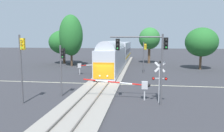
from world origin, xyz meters
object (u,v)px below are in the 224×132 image
crossing_signal_mast (160,77)px  crossing_gate_far (84,66)px  traffic_signal_median (62,62)px  traffic_signal_far_side (144,52)px  pine_left_background (64,42)px  commuter_train (119,53)px  maple_right_background (201,42)px  crossing_gate_near (136,85)px  elm_centre_background (149,39)px  traffic_signal_near_right (147,52)px  oak_behind_train (71,35)px  traffic_signal_near_left (22,58)px

crossing_signal_mast → crossing_gate_far: bearing=127.4°
crossing_signal_mast → traffic_signal_median: bearing=174.1°
crossing_signal_mast → traffic_signal_far_side: bearing=93.7°
pine_left_background → commuter_train: bearing=-9.8°
commuter_train → crossing_signal_mast: size_ratio=10.64×
crossing_signal_mast → maple_right_background: (9.63, 23.06, 2.82)m
crossing_gate_near → elm_centre_background: size_ratio=0.76×
elm_centre_background → traffic_signal_median: bearing=-107.3°
elm_centre_background → pine_left_background: 20.27m
pine_left_background → maple_right_background: (29.32, -5.78, 0.14)m
crossing_gate_far → traffic_signal_near_right: 17.99m
crossing_gate_near → oak_behind_train: 28.30m
crossing_gate_far → traffic_signal_near_right: traffic_signal_near_right is taller
commuter_train → traffic_signal_near_right: (5.27, -27.23, 1.88)m
elm_centre_background → pine_left_background: bearing=-170.5°
pine_left_background → traffic_signal_near_left: bearing=-75.9°
traffic_signal_near_right → traffic_signal_far_side: size_ratio=1.17×
crossing_gate_far → pine_left_background: (-8.87, 14.70, 3.60)m
traffic_signal_near_right → elm_centre_background: bearing=87.5°
commuter_train → crossing_gate_near: commuter_train is taller
crossing_signal_mast → traffic_signal_near_left: bearing=-171.4°
commuter_train → traffic_signal_median: bearing=-96.7°
traffic_signal_far_side → crossing_gate_near: bearing=-93.5°
maple_right_background → pine_left_background: bearing=168.8°
traffic_signal_near_right → crossing_signal_mast: bearing=31.1°
traffic_signal_median → traffic_signal_near_right: traffic_signal_near_right is taller
traffic_signal_near_right → maple_right_background: maple_right_background is taller
crossing_signal_mast → crossing_gate_far: size_ratio=0.62×
elm_centre_background → maple_right_background: bearing=-44.3°
commuter_train → traffic_signal_far_side: commuter_train is taller
traffic_signal_near_left → oak_behind_train: size_ratio=0.56×
oak_behind_train → maple_right_background: 26.11m
maple_right_background → traffic_signal_median: bearing=-130.8°
commuter_train → elm_centre_background: size_ratio=4.83×
commuter_train → traffic_signal_near_right: size_ratio=6.66×
elm_centre_background → maple_right_background: (9.34, -9.11, -0.72)m
crossing_gate_far → traffic_signal_near_right: (9.67, -14.83, 3.22)m
commuter_train → maple_right_background: bearing=-12.3°
crossing_gate_far → traffic_signal_far_side: (9.72, 2.71, 2.09)m
crossing_gate_far → oak_behind_train: 12.87m
maple_right_background → traffic_signal_far_side: bearing=-149.9°
commuter_train → crossing_gate_far: size_ratio=6.61×
maple_right_background → traffic_signal_near_right: bearing=-114.4°
commuter_train → traffic_signal_median: (-3.00, -25.56, 0.66)m
commuter_train → oak_behind_train: size_ratio=3.77×
elm_centre_background → commuter_train: bearing=-140.0°
traffic_signal_near_left → elm_centre_background: size_ratio=0.72×
crossing_gate_near → elm_centre_background: elm_centre_background is taller
crossing_signal_mast → traffic_signal_far_side: 16.92m
traffic_signal_far_side → maple_right_background: 12.51m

